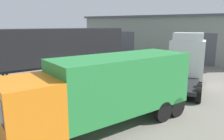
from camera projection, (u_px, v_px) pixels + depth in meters
ground_plane at (88, 89)px, 15.66m from camera, size 60.00×60.00×0.00m
warehouse_building at (169, 37)px, 29.79m from camera, size 22.84×8.07×5.66m
tractor_unit_white at (186, 61)px, 16.59m from camera, size 3.44×6.44×3.94m
container_trailer_teal at (55, 48)px, 18.11m from camera, size 6.85×12.27×4.21m
box_truck_orange at (107, 88)px, 9.49m from camera, size 5.34×8.68×3.19m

